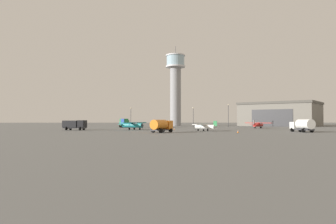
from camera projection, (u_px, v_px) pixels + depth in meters
The scene contains 17 objects.
ground_plane at pixel (175, 132), 69.57m from camera, with size 400.00×400.00×0.00m, color #60605E.
control_tower at pixel (176, 83), 133.32m from camera, with size 8.76×8.76×36.18m.
hangar at pixel (280, 114), 134.24m from camera, with size 40.25×39.19×10.65m.
airplane_white at pixel (205, 126), 74.81m from camera, with size 6.98×7.50×2.61m.
airplane_red at pixel (258, 124), 98.94m from camera, with size 7.67×7.38×2.74m.
airplane_teal at pixel (132, 125), 83.45m from camera, with size 8.03×9.85×3.15m.
truck_fuel_tanker_orange at pixel (161, 125), 66.27m from camera, with size 5.31×6.47×2.93m.
truck_flatbed_yellow at pixel (163, 124), 108.02m from camera, with size 4.34×7.21×2.69m.
truck_box_black at pixel (75, 124), 81.39m from camera, with size 6.77×4.08×2.73m.
truck_fuel_tanker_white at pixel (303, 125), 68.62m from camera, with size 3.91×6.52×3.04m.
truck_box_green at pixel (124, 123), 108.42m from camera, with size 4.38×6.39×3.23m.
light_post_west at pixel (131, 115), 119.32m from camera, with size 0.44×0.44×7.73m.
light_post_east at pixel (228, 113), 117.13m from camera, with size 0.44×0.44×9.05m.
light_post_north at pixel (193, 115), 111.73m from camera, with size 0.44×0.44×7.54m.
traffic_cone_near_left at pixel (174, 129), 82.22m from camera, with size 0.36×0.36×0.56m.
traffic_cone_near_right at pixel (158, 130), 76.94m from camera, with size 0.36×0.36×0.68m.
traffic_cone_mid_apron at pixel (238, 131), 64.23m from camera, with size 0.36×0.36×0.69m.
Camera 1 is at (-3.57, -69.60, 2.97)m, focal length 31.55 mm.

